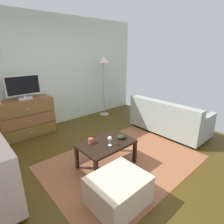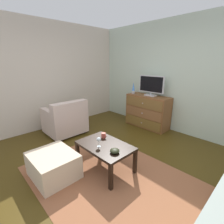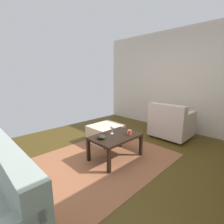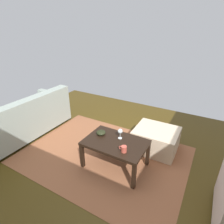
{
  "view_description": "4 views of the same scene",
  "coord_description": "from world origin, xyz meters",
  "px_view_note": "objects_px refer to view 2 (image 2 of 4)",
  "views": [
    {
      "loc": [
        -1.74,
        -2.09,
        1.86
      ],
      "look_at": [
        0.1,
        -0.02,
        0.9
      ],
      "focal_mm": 28.72,
      "sensor_mm": 36.0,
      "label": 1
    },
    {
      "loc": [
        1.68,
        -1.61,
        1.7
      ],
      "look_at": [
        -0.15,
        0.13,
        0.92
      ],
      "focal_mm": 26.1,
      "sensor_mm": 36.0,
      "label": 2
    },
    {
      "loc": [
        1.88,
        1.82,
        1.47
      ],
      "look_at": [
        0.09,
        -0.01,
        0.9
      ],
      "focal_mm": 26.05,
      "sensor_mm": 36.0,
      "label": 3
    },
    {
      "loc": [
        -1.12,
        1.85,
        1.96
      ],
      "look_at": [
        0.01,
        -0.14,
        0.86
      ],
      "focal_mm": 29.61,
      "sensor_mm": 36.0,
      "label": 4
    }
  ],
  "objects_px": {
    "armchair": "(66,120)",
    "ottoman": "(53,165)",
    "tv": "(151,85)",
    "wine_glass": "(99,140)",
    "mug": "(104,135)",
    "dresser": "(147,111)",
    "bowl_decorative": "(115,151)",
    "lava_lamp": "(133,88)",
    "coffee_table": "(105,148)"
  },
  "relations": [
    {
      "from": "lava_lamp",
      "to": "mug",
      "type": "distance_m",
      "value": 2.13
    },
    {
      "from": "armchair",
      "to": "tv",
      "type": "bearing_deg",
      "value": 58.67
    },
    {
      "from": "lava_lamp",
      "to": "ottoman",
      "type": "height_order",
      "value": "lava_lamp"
    },
    {
      "from": "dresser",
      "to": "lava_lamp",
      "type": "distance_m",
      "value": 0.75
    },
    {
      "from": "coffee_table",
      "to": "lava_lamp",
      "type": "bearing_deg",
      "value": 118.35
    },
    {
      "from": "armchair",
      "to": "coffee_table",
      "type": "bearing_deg",
      "value": -7.25
    },
    {
      "from": "armchair",
      "to": "ottoman",
      "type": "relative_size",
      "value": 1.23
    },
    {
      "from": "dresser",
      "to": "tv",
      "type": "xyz_separation_m",
      "value": [
        0.05,
        0.02,
        0.7
      ]
    },
    {
      "from": "bowl_decorative",
      "to": "armchair",
      "type": "height_order",
      "value": "armchair"
    },
    {
      "from": "dresser",
      "to": "armchair",
      "type": "xyz_separation_m",
      "value": [
        -1.09,
        -1.84,
        -0.07
      ]
    },
    {
      "from": "tv",
      "to": "mug",
      "type": "bearing_deg",
      "value": -79.56
    },
    {
      "from": "lava_lamp",
      "to": "mug",
      "type": "bearing_deg",
      "value": -64.69
    },
    {
      "from": "bowl_decorative",
      "to": "mug",
      "type": "bearing_deg",
      "value": 156.86
    },
    {
      "from": "dresser",
      "to": "wine_glass",
      "type": "relative_size",
      "value": 7.36
    },
    {
      "from": "dresser",
      "to": "ottoman",
      "type": "distance_m",
      "value": 2.78
    },
    {
      "from": "coffee_table",
      "to": "mug",
      "type": "distance_m",
      "value": 0.27
    },
    {
      "from": "dresser",
      "to": "ottoman",
      "type": "bearing_deg",
      "value": -85.64
    },
    {
      "from": "tv",
      "to": "lava_lamp",
      "type": "bearing_deg",
      "value": -172.7
    },
    {
      "from": "dresser",
      "to": "armchair",
      "type": "bearing_deg",
      "value": -120.57
    },
    {
      "from": "coffee_table",
      "to": "bowl_decorative",
      "type": "distance_m",
      "value": 0.3
    },
    {
      "from": "lava_lamp",
      "to": "armchair",
      "type": "bearing_deg",
      "value": -108.73
    },
    {
      "from": "tv",
      "to": "wine_glass",
      "type": "distance_m",
      "value": 2.33
    },
    {
      "from": "wine_glass",
      "to": "bowl_decorative",
      "type": "xyz_separation_m",
      "value": [
        0.3,
        0.05,
        -0.08
      ]
    },
    {
      "from": "dresser",
      "to": "ottoman",
      "type": "relative_size",
      "value": 1.65
    },
    {
      "from": "dresser",
      "to": "tv",
      "type": "height_order",
      "value": "tv"
    },
    {
      "from": "ottoman",
      "to": "lava_lamp",
      "type": "bearing_deg",
      "value": 104.22
    },
    {
      "from": "mug",
      "to": "bowl_decorative",
      "type": "distance_m",
      "value": 0.53
    },
    {
      "from": "bowl_decorative",
      "to": "wine_glass",
      "type": "bearing_deg",
      "value": -170.81
    },
    {
      "from": "coffee_table",
      "to": "mug",
      "type": "bearing_deg",
      "value": 144.06
    },
    {
      "from": "armchair",
      "to": "ottoman",
      "type": "distance_m",
      "value": 1.6
    },
    {
      "from": "mug",
      "to": "ottoman",
      "type": "distance_m",
      "value": 0.92
    },
    {
      "from": "armchair",
      "to": "ottoman",
      "type": "bearing_deg",
      "value": -35.27
    },
    {
      "from": "tv",
      "to": "ottoman",
      "type": "bearing_deg",
      "value": -86.66
    },
    {
      "from": "wine_glass",
      "to": "lava_lamp",
      "type": "bearing_deg",
      "value": 116.7
    },
    {
      "from": "ottoman",
      "to": "armchair",
      "type": "bearing_deg",
      "value": 144.73
    },
    {
      "from": "wine_glass",
      "to": "armchair",
      "type": "xyz_separation_m",
      "value": [
        -1.68,
        0.32,
        -0.2
      ]
    },
    {
      "from": "bowl_decorative",
      "to": "coffee_table",
      "type": "bearing_deg",
      "value": 167.98
    },
    {
      "from": "dresser",
      "to": "bowl_decorative",
      "type": "relative_size",
      "value": 8.17
    },
    {
      "from": "coffee_table",
      "to": "wine_glass",
      "type": "distance_m",
      "value": 0.2
    },
    {
      "from": "lava_lamp",
      "to": "bowl_decorative",
      "type": "bearing_deg",
      "value": -56.56
    },
    {
      "from": "dresser",
      "to": "tv",
      "type": "relative_size",
      "value": 1.64
    },
    {
      "from": "dresser",
      "to": "mug",
      "type": "xyz_separation_m",
      "value": [
        0.4,
        -1.91,
        0.05
      ]
    },
    {
      "from": "lava_lamp",
      "to": "armchair",
      "type": "relative_size",
      "value": 0.38
    },
    {
      "from": "tv",
      "to": "wine_glass",
      "type": "xyz_separation_m",
      "value": [
        0.54,
        -2.19,
        -0.57
      ]
    },
    {
      "from": "tv",
      "to": "mug",
      "type": "xyz_separation_m",
      "value": [
        0.36,
        -1.93,
        -0.65
      ]
    },
    {
      "from": "ottoman",
      "to": "tv",
      "type": "bearing_deg",
      "value": 93.34
    },
    {
      "from": "lava_lamp",
      "to": "wine_glass",
      "type": "height_order",
      "value": "lava_lamp"
    },
    {
      "from": "dresser",
      "to": "mug",
      "type": "distance_m",
      "value": 1.95
    },
    {
      "from": "coffee_table",
      "to": "mug",
      "type": "height_order",
      "value": "mug"
    },
    {
      "from": "mug",
      "to": "bowl_decorative",
      "type": "xyz_separation_m",
      "value": [
        0.49,
        -0.21,
        -0.01
      ]
    }
  ]
}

